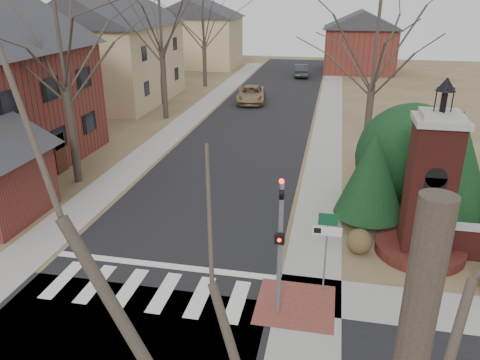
% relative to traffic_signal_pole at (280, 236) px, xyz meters
% --- Properties ---
extents(ground, '(120.00, 120.00, 0.00)m').
position_rel_traffic_signal_pole_xyz_m(ground, '(-4.30, -0.57, -2.59)').
color(ground, brown).
rests_on(ground, ground).
extents(main_street, '(8.00, 70.00, 0.01)m').
position_rel_traffic_signal_pole_xyz_m(main_street, '(-4.30, 21.43, -2.58)').
color(main_street, black).
rests_on(main_street, ground).
extents(crosswalk_zone, '(8.00, 2.20, 0.02)m').
position_rel_traffic_signal_pole_xyz_m(crosswalk_zone, '(-4.30, 0.23, -2.58)').
color(crosswalk_zone, silver).
rests_on(crosswalk_zone, ground).
extents(stop_bar, '(8.00, 0.35, 0.02)m').
position_rel_traffic_signal_pole_xyz_m(stop_bar, '(-4.30, 1.73, -2.58)').
color(stop_bar, silver).
rests_on(stop_bar, ground).
extents(sidewalk_right_main, '(2.00, 60.00, 0.02)m').
position_rel_traffic_signal_pole_xyz_m(sidewalk_right_main, '(0.90, 21.43, -2.58)').
color(sidewalk_right_main, gray).
rests_on(sidewalk_right_main, ground).
extents(sidewalk_left, '(2.00, 60.00, 0.02)m').
position_rel_traffic_signal_pole_xyz_m(sidewalk_left, '(-9.50, 21.43, -2.58)').
color(sidewalk_left, gray).
rests_on(sidewalk_left, ground).
extents(curb_apron, '(2.40, 2.40, 0.02)m').
position_rel_traffic_signal_pole_xyz_m(curb_apron, '(0.50, 0.43, -2.57)').
color(curb_apron, brown).
rests_on(curb_apron, ground).
extents(traffic_signal_pole, '(0.28, 0.41, 4.50)m').
position_rel_traffic_signal_pole_xyz_m(traffic_signal_pole, '(0.00, 0.00, 0.00)').
color(traffic_signal_pole, slate).
rests_on(traffic_signal_pole, ground).
extents(sign_post, '(0.90, 0.07, 2.75)m').
position_rel_traffic_signal_pole_xyz_m(sign_post, '(1.29, 1.41, -0.64)').
color(sign_post, slate).
rests_on(sign_post, ground).
extents(brick_gate_monument, '(3.20, 3.20, 6.47)m').
position_rel_traffic_signal_pole_xyz_m(brick_gate_monument, '(4.70, 4.42, -0.42)').
color(brick_gate_monument, '#581E19').
rests_on(brick_gate_monument, ground).
extents(house_stucco_left, '(9.80, 12.80, 9.28)m').
position_rel_traffic_signal_pole_xyz_m(house_stucco_left, '(-17.80, 26.42, 2.01)').
color(house_stucco_left, tan).
rests_on(house_stucco_left, ground).
extents(house_distant_left, '(10.80, 8.80, 8.53)m').
position_rel_traffic_signal_pole_xyz_m(house_distant_left, '(-16.31, 47.42, 1.66)').
color(house_distant_left, tan).
rests_on(house_distant_left, ground).
extents(house_distant_right, '(8.80, 8.80, 7.30)m').
position_rel_traffic_signal_pole_xyz_m(house_distant_right, '(3.69, 47.42, 1.06)').
color(house_distant_right, maroon).
rests_on(house_distant_right, ground).
extents(evergreen_near, '(2.80, 2.80, 4.10)m').
position_rel_traffic_signal_pole_xyz_m(evergreen_near, '(2.90, 6.43, -0.29)').
color(evergreen_near, '#473D33').
rests_on(evergreen_near, ground).
extents(evergreen_mid, '(3.40, 3.40, 4.70)m').
position_rel_traffic_signal_pole_xyz_m(evergreen_mid, '(6.20, 7.63, 0.01)').
color(evergreen_mid, '#473D33').
rests_on(evergreen_mid, ground).
extents(evergreen_mass, '(4.80, 4.80, 4.80)m').
position_rel_traffic_signal_pole_xyz_m(evergreen_mass, '(4.70, 8.93, -0.19)').
color(evergreen_mass, black).
rests_on(evergreen_mass, ground).
extents(bare_tree_0, '(8.05, 8.05, 11.15)m').
position_rel_traffic_signal_pole_xyz_m(bare_tree_0, '(-11.30, 8.43, 5.11)').
color(bare_tree_0, '#473D33').
rests_on(bare_tree_0, ground).
extents(bare_tree_1, '(8.40, 8.40, 11.64)m').
position_rel_traffic_signal_pole_xyz_m(bare_tree_1, '(-11.30, 21.43, 5.44)').
color(bare_tree_1, '#473D33').
rests_on(bare_tree_1, ground).
extents(bare_tree_2, '(7.35, 7.35, 10.19)m').
position_rel_traffic_signal_pole_xyz_m(bare_tree_2, '(-11.80, 34.43, 4.44)').
color(bare_tree_2, '#473D33').
rests_on(bare_tree_2, ground).
extents(bare_tree_3, '(7.00, 7.00, 9.70)m').
position_rel_traffic_signal_pole_xyz_m(bare_tree_3, '(3.20, 15.43, 4.10)').
color(bare_tree_3, '#473D33').
rests_on(bare_tree_3, ground).
extents(pickup_truck, '(2.95, 5.31, 1.41)m').
position_rel_traffic_signal_pole_xyz_m(pickup_truck, '(-5.90, 28.06, -1.88)').
color(pickup_truck, '#987953').
rests_on(pickup_truck, ground).
extents(distant_car, '(1.89, 4.37, 1.40)m').
position_rel_traffic_signal_pole_xyz_m(distant_car, '(-2.70, 42.14, -1.89)').
color(distant_car, '#303237').
rests_on(distant_car, ground).
extents(dry_shrub_left, '(0.94, 0.94, 0.94)m').
position_rel_traffic_signal_pole_xyz_m(dry_shrub_left, '(2.50, 4.03, -2.11)').
color(dry_shrub_left, brown).
rests_on(dry_shrub_left, ground).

